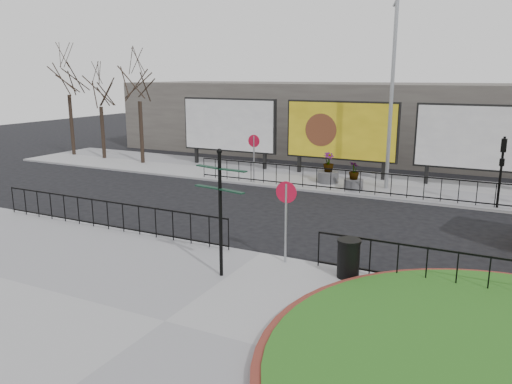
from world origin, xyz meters
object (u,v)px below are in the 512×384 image
Objects in this scene: planter_a at (328,172)px; fingerpost_sign at (220,201)px; litter_bin at (348,258)px; lamp_post at (392,91)px; billboard_mid at (341,131)px; planter_b at (354,180)px.

fingerpost_sign is at bearing -84.33° from planter_a.
litter_bin is at bearing 38.32° from fingerpost_sign.
lamp_post is 8.50× the size of litter_bin.
lamp_post reaches higher than fingerpost_sign.
billboard_mid reaches higher than fingerpost_sign.
fingerpost_sign reaches higher than planter_a.
lamp_post is at bearing 97.26° from litter_bin.
fingerpost_sign is at bearing -91.47° from planter_b.
fingerpost_sign is at bearing -85.07° from billboard_mid.
fingerpost_sign is (-1.71, -13.12, -2.55)m from lamp_post.
planter_a is at bearing 111.07° from litter_bin.
fingerpost_sign is 2.27× the size of planter_a.
billboard_mid is 2.77m from planter_a.
planter_b is (0.31, 12.19, -1.68)m from fingerpost_sign.
planter_b is at bearing -60.89° from billboard_mid.
litter_bin is at bearing -74.99° from planter_b.
billboard_mid is at bearing 90.00° from planter_a.
billboard_mid is at bearing 119.11° from planter_b.
billboard_mid is at bearing 108.67° from fingerpost_sign.
litter_bin is 11.11m from planter_b.
litter_bin is (3.19, 1.46, -1.61)m from fingerpost_sign.
lamp_post is at bearing 0.00° from planter_a.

